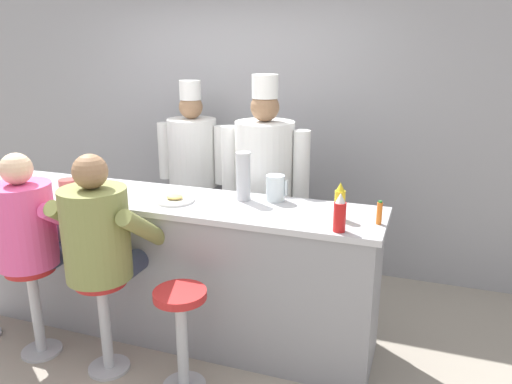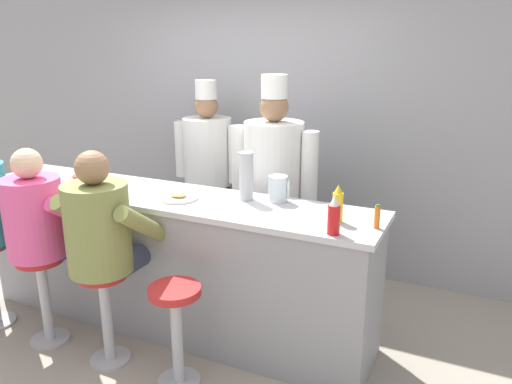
{
  "view_description": "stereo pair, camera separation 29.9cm",
  "coord_description": "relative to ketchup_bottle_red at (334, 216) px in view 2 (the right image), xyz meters",
  "views": [
    {
      "loc": [
        1.76,
        -2.64,
        2.1
      ],
      "look_at": [
        0.72,
        0.28,
        1.17
      ],
      "focal_mm": 35.0,
      "sensor_mm": 36.0,
      "label": 1
    },
    {
      "loc": [
        2.04,
        -2.53,
        2.1
      ],
      "look_at": [
        0.72,
        0.28,
        1.17
      ],
      "focal_mm": 35.0,
      "sensor_mm": 36.0,
      "label": 2
    }
  ],
  "objects": [
    {
      "name": "ketchup_bottle_red",
      "position": [
        0.0,
        0.0,
        0.0
      ],
      "size": [
        0.07,
        0.07,
        0.23
      ],
      "color": "red",
      "rests_on": "diner_counter"
    },
    {
      "name": "cook_in_whites_near",
      "position": [
        -1.59,
        1.31,
        -0.17
      ],
      "size": [
        0.7,
        0.45,
        1.78
      ],
      "color": "#232328",
      "rests_on": "ground_plane"
    },
    {
      "name": "breakfast_plate",
      "position": [
        -1.17,
        0.18,
        -0.09
      ],
      "size": [
        0.27,
        0.27,
        0.05
      ],
      "color": "white",
      "rests_on": "diner_counter"
    },
    {
      "name": "wall_back",
      "position": [
        -1.31,
        1.73,
        0.2
      ],
      "size": [
        10.0,
        0.06,
        2.7
      ],
      "color": "#99999E",
      "rests_on": "ground_plane"
    },
    {
      "name": "diner_seated_pink",
      "position": [
        -2.0,
        -0.31,
        -0.24
      ],
      "size": [
        0.6,
        0.59,
        1.44
      ],
      "color": "#B2B5BA",
      "rests_on": "ground_plane"
    },
    {
      "name": "water_pitcher_clear",
      "position": [
        -0.52,
        0.43,
        -0.02
      ],
      "size": [
        0.15,
        0.13,
        0.18
      ],
      "color": "silver",
      "rests_on": "diner_counter"
    },
    {
      "name": "cook_in_whites_far",
      "position": [
        -0.77,
        0.93,
        -0.13
      ],
      "size": [
        0.73,
        0.47,
        1.87
      ],
      "color": "#232328",
      "rests_on": "ground_plane"
    },
    {
      "name": "hot_sauce_bottle_orange",
      "position": [
        0.2,
        0.2,
        -0.04
      ],
      "size": [
        0.03,
        0.03,
        0.15
      ],
      "color": "orange",
      "rests_on": "diner_counter"
    },
    {
      "name": "cereal_bowl",
      "position": [
        -2.13,
        0.26,
        -0.08
      ],
      "size": [
        0.13,
        0.13,
        0.05
      ],
      "color": "#B24C47",
      "rests_on": "diner_counter"
    },
    {
      "name": "diner_seated_olive",
      "position": [
        -1.43,
        -0.31,
        -0.23
      ],
      "size": [
        0.62,
        0.62,
        1.47
      ],
      "color": "#B2B5BA",
      "rests_on": "ground_plane"
    },
    {
      "name": "mustard_bottle_yellow",
      "position": [
        -0.04,
        0.2,
        0.0
      ],
      "size": [
        0.07,
        0.07,
        0.24
      ],
      "color": "yellow",
      "rests_on": "diner_counter"
    },
    {
      "name": "diner_counter",
      "position": [
        -1.31,
        0.24,
        -0.63
      ],
      "size": [
        3.13,
        0.63,
        1.05
      ],
      "color": "gray",
      "rests_on": "ground_plane"
    },
    {
      "name": "cup_stack_steel",
      "position": [
        -0.74,
        0.38,
        0.06
      ],
      "size": [
        0.11,
        0.11,
        0.34
      ],
      "color": "#B7BABF",
      "rests_on": "diner_counter"
    },
    {
      "name": "empty_stool_round",
      "position": [
        -0.87,
        -0.35,
        -0.7
      ],
      "size": [
        0.32,
        0.32,
        0.68
      ],
      "color": "#B2B5BA",
      "rests_on": "ground_plane"
    },
    {
      "name": "coffee_mug_white",
      "position": [
        -2.71,
        0.29,
        -0.06
      ],
      "size": [
        0.14,
        0.09,
        0.09
      ],
      "color": "white",
      "rests_on": "diner_counter"
    },
    {
      "name": "ground_plane",
      "position": [
        -1.31,
        -0.07,
        -1.15
      ],
      "size": [
        20.0,
        20.0,
        0.0
      ],
      "primitive_type": "plane",
      "color": "#9E9384"
    }
  ]
}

